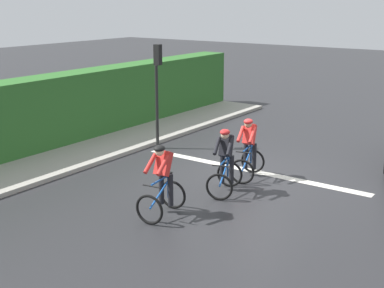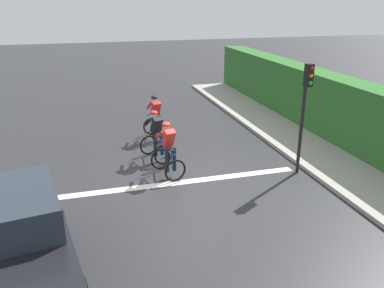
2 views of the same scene
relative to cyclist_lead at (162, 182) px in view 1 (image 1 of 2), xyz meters
The scene contains 9 objects.
ground_plane 3.79m from the cyclist_lead, 89.96° to the right, with size 80.00×80.00×0.00m, color #28282B.
sidewalk_kerb 5.58m from the cyclist_lead, 17.93° to the right, with size 2.80×20.71×0.12m, color #9E998E.
stone_wall_low 6.41m from the cyclist_lead, 15.45° to the right, with size 0.44×20.71×0.61m, color gray.
hedge_wall 6.69m from the cyclist_lead, 14.76° to the right, with size 1.10×20.71×2.34m, color #2D6628.
road_marking_stop_line 4.04m from the cyclist_lead, 89.97° to the right, with size 7.00×0.30×0.01m, color silver.
cyclist_lead is the anchor object (origin of this frame).
cyclist_second 2.07m from the cyclist_lead, 100.56° to the right, with size 0.97×1.23×1.66m.
cyclist_mid 3.38m from the cyclist_lead, 94.75° to the right, with size 0.90×1.20×1.66m.
traffic_light_near_crossing 5.78m from the cyclist_lead, 50.35° to the right, with size 0.22×0.31×3.34m.
Camera 1 is at (-6.85, 12.25, 4.67)m, focal length 49.10 mm.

